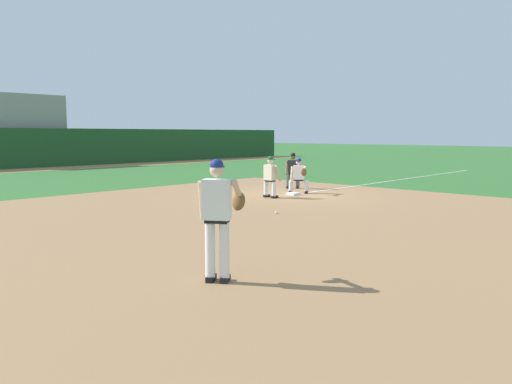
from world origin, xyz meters
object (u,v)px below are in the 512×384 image
object	(u,v)px
pitcher	(219,212)
umpire	(293,169)
first_baseman	(299,174)
baseball	(276,212)
baserunner	(270,175)
first_base_bag	(293,194)

from	to	relation	value
pitcher	umpire	distance (m)	13.13
first_baseman	baseball	bearing A→B (deg)	-149.23
baserunner	first_baseman	bearing A→B (deg)	2.32
first_base_bag	umpire	distance (m)	2.34
first_base_bag	first_baseman	world-z (taller)	first_baseman
first_base_bag	baserunner	size ratio (longest dim) A/B	0.26
baseball	baserunner	xyz separation A→B (m)	(2.52, 2.45, 0.76)
pitcher	first_baseman	xyz separation A→B (m)	(9.70, 6.09, -0.33)
baseball	baserunner	world-z (taller)	baserunner
pitcher	baserunner	world-z (taller)	pitcher
first_base_bag	umpire	size ratio (longest dim) A/B	0.26
first_baseman	umpire	distance (m)	1.72
pitcher	umpire	world-z (taller)	pitcher
pitcher	umpire	size ratio (longest dim) A/B	1.27
baserunner	umpire	xyz separation A→B (m)	(2.89, 1.31, 0.00)
baseball	umpire	world-z (taller)	umpire
pitcher	first_baseman	bearing A→B (deg)	32.13
pitcher	baserunner	xyz separation A→B (m)	(8.00, 6.02, -0.27)
first_base_bag	baserunner	distance (m)	1.39
baseball	pitcher	world-z (taller)	pitcher
umpire	first_baseman	bearing A→B (deg)	-133.54
baseball	pitcher	bearing A→B (deg)	-146.85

